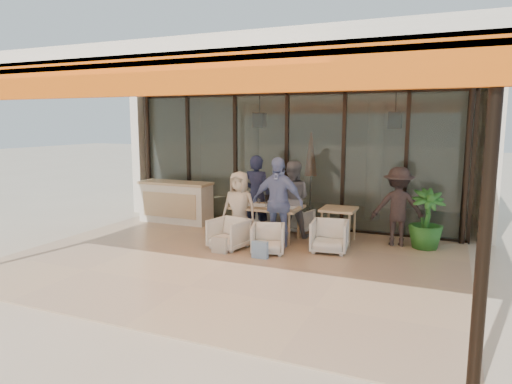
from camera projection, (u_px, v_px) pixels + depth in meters
ground at (232, 261)px, 8.32m from camera, size 70.00×70.00×0.00m
terrace_floor at (232, 260)px, 8.32m from camera, size 8.00×6.00×0.01m
terrace_structure at (223, 77)px, 7.59m from camera, size 8.00×6.00×3.40m
glass_storefront at (287, 161)px, 10.81m from camera, size 8.08×0.10×3.20m
interior_block at (315, 132)px, 12.81m from camera, size 9.05×3.62×3.52m
host_counter at (176, 202)px, 11.36m from camera, size 1.85×0.65×1.04m
dining_table at (266, 208)px, 9.70m from camera, size 1.50×0.90×0.93m
chair_far_left at (265, 214)px, 10.76m from camera, size 0.85×0.82×0.72m
chair_far_right at (299, 219)px, 10.45m from camera, size 0.68×0.65×0.60m
chair_near_left at (229, 232)px, 9.04m from camera, size 0.78×0.74×0.68m
chair_near_right at (268, 238)px, 8.72m from camera, size 0.76×0.74×0.64m
diner_navy at (256, 195)px, 10.23m from camera, size 0.69×0.49×1.78m
diner_grey at (292, 199)px, 9.91m from camera, size 0.94×0.81×1.69m
diner_cream at (239, 208)px, 9.43m from camera, size 0.75×0.50×1.51m
diner_periwinkle at (277, 203)px, 9.08m from camera, size 1.09×0.49×1.83m
tote_bag_cream at (219, 246)px, 8.70m from camera, size 0.30×0.10×0.34m
tote_bag_blue at (260, 250)px, 8.38m from camera, size 0.30×0.10×0.34m
side_table at (339, 213)px, 9.43m from camera, size 0.70×0.70×0.74m
side_chair at (329, 235)px, 8.80m from camera, size 0.75×0.71×0.70m
standing_woman at (398, 207)px, 9.18m from camera, size 1.13×0.77×1.62m
potted_palm at (426, 220)px, 8.99m from camera, size 0.88×0.88×1.20m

